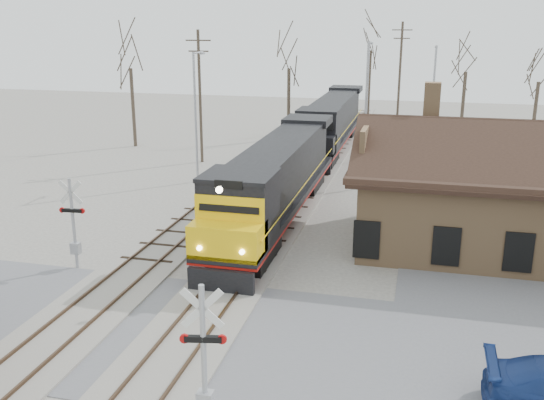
{
  "coord_description": "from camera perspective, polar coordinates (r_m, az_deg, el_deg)",
  "views": [
    {
      "loc": [
        7.56,
        -18.16,
        10.83
      ],
      "look_at": [
        0.82,
        9.0,
        2.55
      ],
      "focal_mm": 40.0,
      "sensor_mm": 36.0,
      "label": 1
    }
  ],
  "objects": [
    {
      "name": "road",
      "position": [
        22.45,
        -7.77,
        -12.49
      ],
      "size": [
        60.0,
        9.0,
        0.03
      ],
      "primitive_type": "cube",
      "color": "slate",
      "rests_on": "ground"
    },
    {
      "name": "crossbuck_near",
      "position": [
        16.75,
        -6.4,
        -15.29
      ],
      "size": [
        1.24,
        0.35,
        4.39
      ],
      "rotation": [
        0.0,
        0.0,
        0.2
      ],
      "color": "#A5A8AD",
      "rests_on": "ground"
    },
    {
      "name": "tree_b",
      "position": [
        57.65,
        1.61,
        13.35
      ],
      "size": [
        4.4,
        4.4,
        10.79
      ],
      "color": "#382D23",
      "rests_on": "ground"
    },
    {
      "name": "crossbuck_far",
      "position": [
        28.6,
        -18.16,
        -2.42
      ],
      "size": [
        1.2,
        0.32,
        4.22
      ],
      "rotation": [
        0.0,
        0.0,
        3.23
      ],
      "color": "#A5A8AD",
      "rests_on": "ground"
    },
    {
      "name": "tree_e",
      "position": [
        59.56,
        23.91,
        11.02
      ],
      "size": [
        3.78,
        3.78,
        9.25
      ],
      "color": "#382D23",
      "rests_on": "ground"
    },
    {
      "name": "tree_a",
      "position": [
        55.24,
        -13.24,
        13.15
      ],
      "size": [
        4.6,
        4.6,
        11.26
      ],
      "color": "#382D23",
      "rests_on": "ground"
    },
    {
      "name": "streetlight_c",
      "position": [
        53.41,
        14.92,
        9.68
      ],
      "size": [
        0.25,
        2.04,
        8.93
      ],
      "color": "#A5A8AD",
      "rests_on": "ground"
    },
    {
      "name": "depot",
      "position": [
        31.63,
        21.45,
        -0.13
      ],
      "size": [
        15.2,
        9.31,
        7.9
      ],
      "color": "#A07A52",
      "rests_on": "ground"
    },
    {
      "name": "track_main",
      "position": [
        35.67,
        1.05,
        -1.08
      ],
      "size": [
        3.4,
        90.0,
        0.24
      ],
      "color": "#A9A499",
      "rests_on": "ground"
    },
    {
      "name": "track_siding",
      "position": [
        36.89,
        -5.78,
        -0.57
      ],
      "size": [
        3.4,
        90.0,
        0.24
      ],
      "color": "#A9A499",
      "rests_on": "ground"
    },
    {
      "name": "tree_d",
      "position": [
        60.48,
        17.86,
        12.39
      ],
      "size": [
        4.2,
        4.2,
        10.29
      ],
      "color": "#382D23",
      "rests_on": "ground"
    },
    {
      "name": "tree_c",
      "position": [
        66.22,
        9.31,
        14.85
      ],
      "size": [
        5.26,
        5.26,
        12.88
      ],
      "color": "#382D23",
      "rests_on": "ground"
    },
    {
      "name": "streetlight_b",
      "position": [
        40.43,
        8.85,
        8.51
      ],
      "size": [
        0.25,
        2.04,
        9.62
      ],
      "color": "#A5A8AD",
      "rests_on": "ground"
    },
    {
      "name": "locomotive_lead",
      "position": [
        33.28,
        0.35,
        1.78
      ],
      "size": [
        3.05,
        20.44,
        4.54
      ],
      "color": "black",
      "rests_on": "ground"
    },
    {
      "name": "locomotive_trailing",
      "position": [
        53.23,
        5.64,
        7.28
      ],
      "size": [
        3.05,
        20.44,
        4.3
      ],
      "color": "black",
      "rests_on": "ground"
    },
    {
      "name": "streetlight_a",
      "position": [
        42.03,
        -7.16,
        8.36
      ],
      "size": [
        0.25,
        2.04,
        8.89
      ],
      "color": "#A5A8AD",
      "rests_on": "ground"
    },
    {
      "name": "utility_pole_b",
      "position": [
        63.38,
        11.93,
        11.43
      ],
      "size": [
        2.0,
        0.24,
        10.8
      ],
      "color": "#382D23",
      "rests_on": "ground"
    },
    {
      "name": "utility_pole_a",
      "position": [
        48.06,
        -6.8,
        9.82
      ],
      "size": [
        2.0,
        0.24,
        10.23
      ],
      "color": "#382D23",
      "rests_on": "ground"
    },
    {
      "name": "ground",
      "position": [
        22.46,
        -7.77,
        -12.52
      ],
      "size": [
        140.0,
        140.0,
        0.0
      ],
      "primitive_type": "plane",
      "color": "#A9A499",
      "rests_on": "ground"
    }
  ]
}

